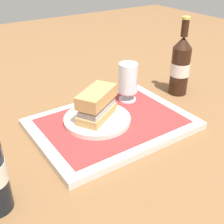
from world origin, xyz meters
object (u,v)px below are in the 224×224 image
Objects in this scene: sandwich at (97,103)px; beer_glass at (128,80)px; beer_bottle at (180,65)px; plate at (97,119)px.

beer_glass is (0.15, 0.06, 0.01)m from sandwich.
beer_glass is 0.21m from beer_bottle.
plate is 1.52× the size of beer_glass.
beer_bottle is at bearing -25.06° from sandwich.
beer_bottle is at bearing 6.01° from plate.
beer_bottle reaches higher than sandwich.
beer_bottle is (0.36, 0.04, 0.03)m from sandwich.
beer_bottle is at bearing -6.06° from beer_glass.
sandwich is (0.00, 0.00, 0.05)m from plate.
beer_glass is 0.47× the size of beer_bottle.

